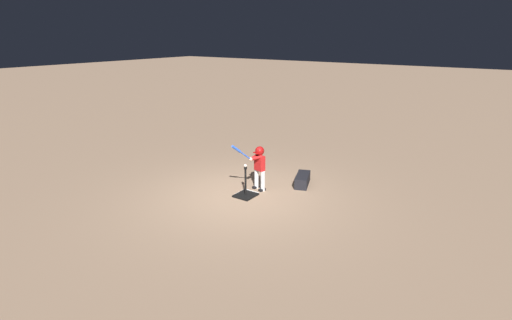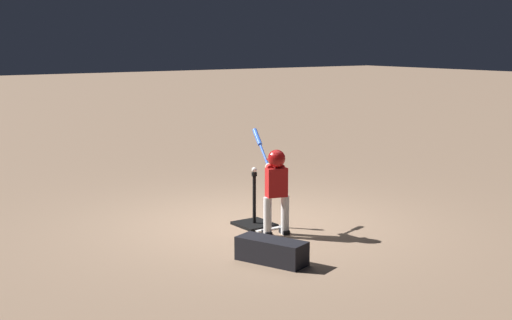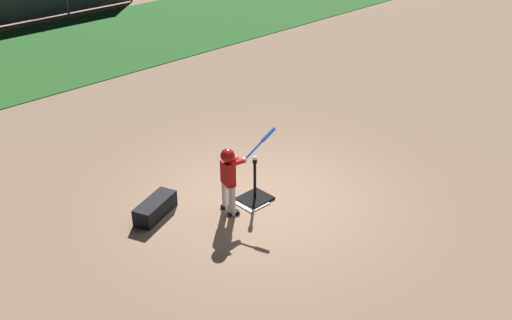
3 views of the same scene
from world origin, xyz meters
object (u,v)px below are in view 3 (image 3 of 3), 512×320
at_px(batter_child, 230,172).
at_px(baseball, 255,158).
at_px(batting_tee, 255,195).
at_px(equipment_bag, 155,208).

distance_m(batter_child, baseball, 0.53).
height_order(batting_tee, baseball, baseball).
xyz_separation_m(baseball, equipment_bag, (-1.49, 0.78, -0.66)).
bearing_deg(batting_tee, batter_child, 177.37).
relative_size(batting_tee, baseball, 10.24).
bearing_deg(batter_child, equipment_bag, 141.65).
bearing_deg(batting_tee, equipment_bag, 152.19).
relative_size(batting_tee, equipment_bag, 0.90).
height_order(baseball, equipment_bag, baseball).
relative_size(batter_child, equipment_bag, 1.59).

